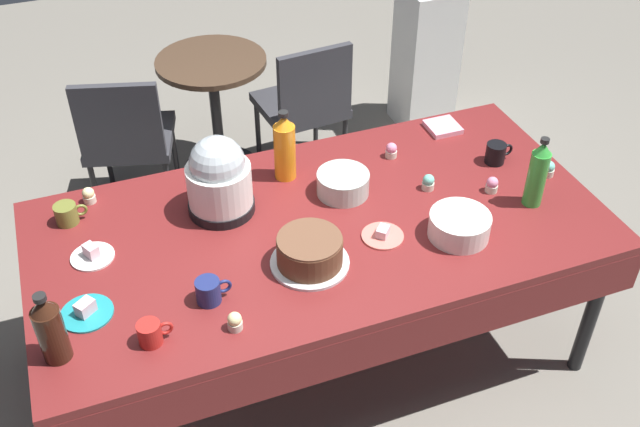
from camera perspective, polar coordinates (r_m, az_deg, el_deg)
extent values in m
plane|color=slate|center=(3.37, 0.00, -10.61)|extent=(9.00, 9.00, 0.00)
cube|color=maroon|center=(2.86, 0.00, -1.09)|extent=(2.20, 1.10, 0.04)
cylinder|color=black|center=(3.26, 20.28, -6.98)|extent=(0.06, 0.06, 0.71)
cylinder|color=black|center=(3.36, -19.55, -5.04)|extent=(0.06, 0.06, 0.71)
cylinder|color=black|center=(3.80, 11.98, 2.39)|extent=(0.06, 0.06, 0.71)
cube|color=maroon|center=(2.58, 4.35, -10.30)|extent=(2.20, 0.01, 0.18)
cube|color=maroon|center=(3.33, -3.32, 3.12)|extent=(2.20, 0.01, 0.18)
cylinder|color=silver|center=(2.67, -0.79, -3.81)|extent=(0.29, 0.29, 0.01)
cylinder|color=brown|center=(2.63, -0.81, -2.91)|extent=(0.24, 0.24, 0.10)
cylinder|color=brown|center=(2.59, -0.82, -2.01)|extent=(0.23, 0.23, 0.01)
cylinder|color=black|center=(2.92, -7.59, 0.60)|extent=(0.26, 0.26, 0.04)
cylinder|color=white|center=(2.86, -7.76, 2.21)|extent=(0.25, 0.25, 0.17)
sphere|color=#B2BCC1|center=(2.80, -7.93, 3.85)|extent=(0.21, 0.21, 0.21)
cylinder|color=#B2C6BC|center=(2.97, 1.78, 2.33)|extent=(0.21, 0.21, 0.09)
cylinder|color=silver|center=(2.81, 10.70, -0.92)|extent=(0.23, 0.23, 0.09)
cylinder|color=teal|center=(2.62, -17.54, -7.34)|extent=(0.18, 0.18, 0.01)
cube|color=beige|center=(2.60, -17.65, -6.92)|extent=(0.08, 0.07, 0.05)
cylinder|color=white|center=(2.82, -17.13, -3.20)|extent=(0.16, 0.16, 0.01)
cube|color=beige|center=(2.80, -17.24, -2.77)|extent=(0.06, 0.07, 0.05)
cylinder|color=#E07266|center=(2.79, 4.85, -1.74)|extent=(0.16, 0.16, 0.01)
cube|color=beige|center=(2.78, 4.87, -1.40)|extent=(0.07, 0.07, 0.04)
cylinder|color=beige|center=(3.04, 8.32, 2.14)|extent=(0.05, 0.05, 0.03)
sphere|color=#6BC6B2|center=(3.02, 8.37, 2.57)|extent=(0.05, 0.05, 0.05)
cylinder|color=beige|center=(3.08, -17.35, 1.09)|extent=(0.05, 0.05, 0.03)
sphere|color=beige|center=(3.06, -17.45, 1.51)|extent=(0.05, 0.05, 0.05)
cylinder|color=beige|center=(2.46, -6.56, -8.54)|extent=(0.05, 0.05, 0.03)
sphere|color=beige|center=(2.44, -6.61, -8.09)|extent=(0.05, 0.05, 0.05)
cylinder|color=beige|center=(3.23, 17.16, 3.06)|extent=(0.05, 0.05, 0.03)
sphere|color=#6BC6B2|center=(3.21, 17.26, 3.48)|extent=(0.05, 0.05, 0.05)
cylinder|color=beige|center=(3.21, 5.50, 4.62)|extent=(0.05, 0.05, 0.03)
sphere|color=pink|center=(3.20, 5.53, 5.04)|extent=(0.05, 0.05, 0.05)
cylinder|color=beige|center=(3.08, 13.08, 1.92)|extent=(0.05, 0.05, 0.03)
sphere|color=pink|center=(3.06, 13.16, 2.35)|extent=(0.05, 0.05, 0.05)
cylinder|color=#33190F|center=(2.45, -19.98, -8.75)|extent=(0.09, 0.09, 0.20)
cone|color=#33190F|center=(2.36, -20.64, -6.68)|extent=(0.08, 0.08, 0.05)
cylinder|color=black|center=(2.34, -20.83, -6.09)|extent=(0.04, 0.04, 0.02)
cylinder|color=orange|center=(3.02, -2.74, 4.76)|extent=(0.09, 0.09, 0.24)
cone|color=orange|center=(2.94, -2.82, 7.11)|extent=(0.08, 0.08, 0.05)
cylinder|color=black|center=(2.92, -2.84, 7.68)|extent=(0.04, 0.04, 0.02)
cylinder|color=green|center=(2.99, 16.34, 2.58)|extent=(0.08, 0.08, 0.24)
cone|color=green|center=(2.92, 16.84, 4.84)|extent=(0.07, 0.07, 0.05)
cylinder|color=black|center=(2.90, 16.97, 5.40)|extent=(0.03, 0.03, 0.02)
cylinder|color=#B2231E|center=(2.45, -13.00, -9.00)|extent=(0.08, 0.08, 0.08)
torus|color=#B2231E|center=(2.45, -11.85, -8.66)|extent=(0.05, 0.01, 0.05)
cylinder|color=black|center=(3.23, 13.38, 4.54)|extent=(0.08, 0.08, 0.09)
torus|color=black|center=(3.26, 14.20, 4.78)|extent=(0.06, 0.01, 0.06)
cylinder|color=navy|center=(2.54, -8.62, -5.95)|extent=(0.09, 0.09, 0.09)
torus|color=navy|center=(2.54, -7.43, -5.59)|extent=(0.06, 0.01, 0.06)
cylinder|color=olive|center=(2.99, -18.99, -0.04)|extent=(0.09, 0.09, 0.08)
torus|color=olive|center=(2.98, -17.97, 0.26)|extent=(0.05, 0.01, 0.05)
cube|color=pink|center=(3.43, 9.45, 6.60)|extent=(0.14, 0.14, 0.02)
cube|color=#333338|center=(4.05, -14.41, 5.68)|extent=(0.54, 0.54, 0.05)
cube|color=#333338|center=(3.76, -15.29, 6.86)|extent=(0.41, 0.15, 0.40)
cylinder|color=black|center=(4.30, -11.16, 4.74)|extent=(0.04, 0.04, 0.40)
cylinder|color=black|center=(4.36, -16.12, 4.41)|extent=(0.04, 0.04, 0.40)
cylinder|color=black|center=(3.99, -11.53, 1.67)|extent=(0.04, 0.04, 0.40)
cylinder|color=black|center=(4.06, -16.85, 1.36)|extent=(0.04, 0.04, 0.40)
cube|color=#333338|center=(4.21, -1.56, 8.36)|extent=(0.48, 0.48, 0.05)
cube|color=#333338|center=(3.94, -0.37, 9.85)|extent=(0.42, 0.08, 0.40)
cylinder|color=black|center=(4.54, -0.34, 7.56)|extent=(0.03, 0.03, 0.40)
cylinder|color=black|center=(4.41, -4.81, 6.40)|extent=(0.03, 0.03, 0.40)
cylinder|color=black|center=(4.26, 1.90, 5.16)|extent=(0.03, 0.03, 0.40)
cylinder|color=black|center=(4.12, -2.79, 3.86)|extent=(0.03, 0.03, 0.40)
cylinder|color=#473323|center=(4.10, -8.42, 11.51)|extent=(0.60, 0.60, 0.03)
cylinder|color=black|center=(4.27, -7.98, 7.35)|extent=(0.06, 0.06, 0.67)
cylinder|color=black|center=(4.46, -7.59, 3.58)|extent=(0.44, 0.44, 0.02)
cube|color=silver|center=(4.69, 8.13, 11.76)|extent=(0.32, 0.32, 0.90)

